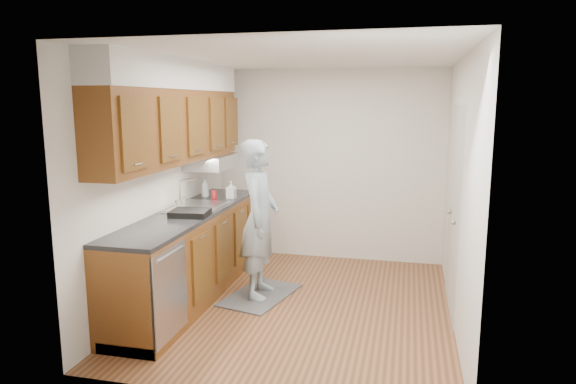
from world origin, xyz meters
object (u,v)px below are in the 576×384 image
(soda_can, at_px, (214,195))
(steel_can, at_px, (234,194))
(soap_bottle_a, at_px, (205,187))
(dish_rack, at_px, (190,213))
(person, at_px, (259,209))
(soap_bottle_b, at_px, (231,190))

(soda_can, height_order, steel_can, soda_can)
(soap_bottle_a, relative_size, dish_rack, 0.63)
(soap_bottle_a, xyz_separation_m, soda_can, (0.19, -0.18, -0.06))
(dish_rack, bearing_deg, soap_bottle_a, 97.50)
(person, bearing_deg, soap_bottle_a, 49.59)
(dish_rack, bearing_deg, soda_can, 88.03)
(soap_bottle_b, bearing_deg, dish_rack, -94.87)
(soap_bottle_b, relative_size, soda_can, 1.82)
(soap_bottle_b, distance_m, steel_can, 0.06)
(soap_bottle_a, bearing_deg, soda_can, -44.36)
(soap_bottle_b, distance_m, soda_can, 0.23)
(soap_bottle_b, distance_m, dish_rack, 1.00)
(soap_bottle_b, xyz_separation_m, soda_can, (-0.15, -0.16, -0.05))
(steel_can, distance_m, dish_rack, 1.01)
(soap_bottle_b, height_order, steel_can, soap_bottle_b)
(soap_bottle_a, bearing_deg, person, -36.61)
(soap_bottle_b, height_order, soda_can, soap_bottle_b)
(steel_can, xyz_separation_m, dish_rack, (-0.12, -1.01, -0.02))
(soap_bottle_a, height_order, steel_can, soap_bottle_a)
(steel_can, height_order, dish_rack, steel_can)
(person, height_order, soda_can, person)
(person, height_order, dish_rack, person)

